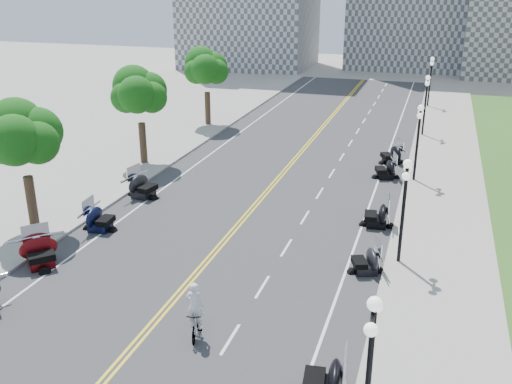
% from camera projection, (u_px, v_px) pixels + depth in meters
% --- Properties ---
extents(ground, '(160.00, 160.00, 0.00)m').
position_uv_depth(ground, '(194.00, 276.00, 25.52)').
color(ground, gray).
extents(road, '(16.00, 90.00, 0.01)m').
position_uv_depth(road, '(261.00, 199.00, 34.43)').
color(road, '#333335').
rests_on(road, ground).
extents(centerline_yellow_a, '(0.12, 90.00, 0.00)m').
position_uv_depth(centerline_yellow_a, '(259.00, 198.00, 34.46)').
color(centerline_yellow_a, yellow).
rests_on(centerline_yellow_a, road).
extents(centerline_yellow_b, '(0.12, 90.00, 0.00)m').
position_uv_depth(centerline_yellow_b, '(263.00, 199.00, 34.39)').
color(centerline_yellow_b, yellow).
rests_on(centerline_yellow_b, road).
extents(edge_line_north, '(0.12, 90.00, 0.00)m').
position_uv_depth(edge_line_north, '(367.00, 211.00, 32.59)').
color(edge_line_north, white).
rests_on(edge_line_north, road).
extents(edge_line_south, '(0.12, 90.00, 0.00)m').
position_uv_depth(edge_line_south, '(165.00, 187.00, 36.26)').
color(edge_line_south, white).
rests_on(edge_line_south, road).
extents(lane_dash_5, '(0.12, 2.00, 0.00)m').
position_uv_depth(lane_dash_5, '(230.00, 339.00, 21.04)').
color(lane_dash_5, white).
rests_on(lane_dash_5, road).
extents(lane_dash_6, '(0.12, 2.00, 0.00)m').
position_uv_depth(lane_dash_6, '(262.00, 287.00, 24.60)').
color(lane_dash_6, white).
rests_on(lane_dash_6, road).
extents(lane_dash_7, '(0.12, 2.00, 0.00)m').
position_uv_depth(lane_dash_7, '(286.00, 248.00, 28.16)').
color(lane_dash_7, white).
rests_on(lane_dash_7, road).
extents(lane_dash_8, '(0.12, 2.00, 0.00)m').
position_uv_depth(lane_dash_8, '(305.00, 217.00, 31.73)').
color(lane_dash_8, white).
rests_on(lane_dash_8, road).
extents(lane_dash_9, '(0.12, 2.00, 0.00)m').
position_uv_depth(lane_dash_9, '(320.00, 193.00, 35.29)').
color(lane_dash_9, white).
rests_on(lane_dash_9, road).
extents(lane_dash_10, '(0.12, 2.00, 0.00)m').
position_uv_depth(lane_dash_10, '(332.00, 173.00, 38.85)').
color(lane_dash_10, white).
rests_on(lane_dash_10, road).
extents(lane_dash_11, '(0.12, 2.00, 0.00)m').
position_uv_depth(lane_dash_11, '(342.00, 157.00, 42.41)').
color(lane_dash_11, white).
rests_on(lane_dash_11, road).
extents(lane_dash_12, '(0.12, 2.00, 0.00)m').
position_uv_depth(lane_dash_12, '(350.00, 143.00, 45.98)').
color(lane_dash_12, white).
rests_on(lane_dash_12, road).
extents(lane_dash_13, '(0.12, 2.00, 0.00)m').
position_uv_depth(lane_dash_13, '(358.00, 131.00, 49.54)').
color(lane_dash_13, white).
rests_on(lane_dash_13, road).
extents(lane_dash_14, '(0.12, 2.00, 0.00)m').
position_uv_depth(lane_dash_14, '(364.00, 121.00, 53.10)').
color(lane_dash_14, white).
rests_on(lane_dash_14, road).
extents(lane_dash_15, '(0.12, 2.00, 0.00)m').
position_uv_depth(lane_dash_15, '(369.00, 112.00, 56.67)').
color(lane_dash_15, white).
rests_on(lane_dash_15, road).
extents(lane_dash_16, '(0.12, 2.00, 0.00)m').
position_uv_depth(lane_dash_16, '(374.00, 104.00, 60.23)').
color(lane_dash_16, white).
rests_on(lane_dash_16, road).
extents(lane_dash_17, '(0.12, 2.00, 0.00)m').
position_uv_depth(lane_dash_17, '(379.00, 97.00, 63.79)').
color(lane_dash_17, white).
rests_on(lane_dash_17, road).
extents(lane_dash_18, '(0.12, 2.00, 0.00)m').
position_uv_depth(lane_dash_18, '(383.00, 90.00, 67.35)').
color(lane_dash_18, white).
rests_on(lane_dash_18, road).
extents(lane_dash_19, '(0.12, 2.00, 0.00)m').
position_uv_depth(lane_dash_19, '(386.00, 85.00, 70.92)').
color(lane_dash_19, white).
rests_on(lane_dash_19, road).
extents(sidewalk_north, '(5.00, 90.00, 0.15)m').
position_uv_depth(sidewalk_north, '(442.00, 219.00, 31.39)').
color(sidewalk_north, '#9E9991').
rests_on(sidewalk_north, ground).
extents(sidewalk_south, '(5.00, 90.00, 0.15)m').
position_uv_depth(sidewalk_south, '(108.00, 180.00, 37.41)').
color(sidewalk_south, '#9E9991').
rests_on(sidewalk_south, ground).
extents(street_lamp_1, '(0.50, 1.20, 4.90)m').
position_uv_depth(street_lamp_1, '(368.00, 379.00, 15.01)').
color(street_lamp_1, black).
rests_on(street_lamp_1, sidewalk_north).
extents(street_lamp_2, '(0.50, 1.20, 4.90)m').
position_uv_depth(street_lamp_2, '(403.00, 212.00, 25.70)').
color(street_lamp_2, black).
rests_on(street_lamp_2, sidewalk_north).
extents(street_lamp_3, '(0.50, 1.20, 4.90)m').
position_uv_depth(street_lamp_3, '(417.00, 143.00, 36.39)').
color(street_lamp_3, black).
rests_on(street_lamp_3, sidewalk_north).
extents(street_lamp_4, '(0.50, 1.20, 4.90)m').
position_uv_depth(street_lamp_4, '(425.00, 106.00, 47.08)').
color(street_lamp_4, black).
rests_on(street_lamp_4, sidewalk_north).
extents(street_lamp_5, '(0.50, 1.20, 4.90)m').
position_uv_depth(street_lamp_5, '(430.00, 82.00, 57.77)').
color(street_lamp_5, black).
rests_on(street_lamp_5, sidewalk_north).
extents(tree_2, '(4.80, 4.80, 9.20)m').
position_uv_depth(tree_2, '(23.00, 143.00, 28.49)').
color(tree_2, '#235619').
rests_on(tree_2, sidewalk_south).
extents(tree_3, '(4.80, 4.80, 9.20)m').
position_uv_depth(tree_3, '(140.00, 98.00, 39.18)').
color(tree_3, '#235619').
rests_on(tree_3, sidewalk_south).
extents(tree_4, '(4.80, 4.80, 9.20)m').
position_uv_depth(tree_4, '(207.00, 72.00, 49.87)').
color(tree_4, '#235619').
rests_on(tree_4, sidewalk_south).
extents(motorcycle_n_4, '(2.33, 2.33, 1.47)m').
position_uv_depth(motorcycle_n_4, '(325.00, 378.00, 17.89)').
color(motorcycle_n_4, black).
rests_on(motorcycle_n_4, road).
extents(motorcycle_n_6, '(2.38, 2.38, 1.29)m').
position_uv_depth(motorcycle_n_6, '(366.00, 260.00, 25.61)').
color(motorcycle_n_6, black).
rests_on(motorcycle_n_6, road).
extents(motorcycle_n_7, '(2.22, 2.22, 1.42)m').
position_uv_depth(motorcycle_n_7, '(377.00, 214.00, 30.38)').
color(motorcycle_n_7, black).
rests_on(motorcycle_n_7, road).
extents(motorcycle_n_9, '(2.49, 2.49, 1.40)m').
position_uv_depth(motorcycle_n_9, '(386.00, 168.00, 37.73)').
color(motorcycle_n_9, black).
rests_on(motorcycle_n_9, road).
extents(motorcycle_n_10, '(2.76, 2.76, 1.43)m').
position_uv_depth(motorcycle_n_10, '(392.00, 154.00, 40.71)').
color(motorcycle_n_10, black).
rests_on(motorcycle_n_10, road).
extents(motorcycle_s_5, '(3.07, 3.07, 1.52)m').
position_uv_depth(motorcycle_s_5, '(40.00, 251.00, 26.13)').
color(motorcycle_s_5, '#590A0C').
rests_on(motorcycle_s_5, road).
extents(motorcycle_s_6, '(2.19, 2.19, 1.42)m').
position_uv_depth(motorcycle_s_6, '(100.00, 218.00, 29.92)').
color(motorcycle_s_6, black).
rests_on(motorcycle_s_6, road).
extents(motorcycle_s_7, '(2.55, 2.55, 1.55)m').
position_uv_depth(motorcycle_s_7, '(143.00, 185.00, 34.41)').
color(motorcycle_s_7, black).
rests_on(motorcycle_s_7, road).
extents(bicycle, '(1.03, 1.94, 1.12)m').
position_uv_depth(bicycle, '(196.00, 322.00, 21.10)').
color(bicycle, '#A51414').
rests_on(bicycle, road).
extents(cyclist_rider, '(0.68, 0.45, 1.87)m').
position_uv_depth(cyclist_rider, '(194.00, 287.00, 20.57)').
color(cyclist_rider, white).
rests_on(cyclist_rider, bicycle).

